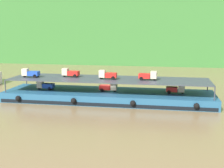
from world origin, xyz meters
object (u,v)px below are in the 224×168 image
mini_truck_upper_stern (30,73)px  mini_truck_upper_mid (70,73)px  mini_truck_upper_fore (107,75)px  mini_truck_lower_aft (109,87)px  mini_truck_lower_mid (176,89)px  mini_truck_upper_bow (148,76)px  mini_truck_lower_stern (45,85)px  cargo_barge (108,96)px

mini_truck_upper_stern → mini_truck_upper_mid: bearing=13.0°
mini_truck_upper_stern → mini_truck_upper_fore: 12.54m
mini_truck_lower_aft → mini_truck_lower_mid: (10.28, 0.30, 0.00)m
mini_truck_upper_mid → mini_truck_upper_fore: 6.42m
mini_truck_upper_fore → mini_truck_upper_bow: (6.23, 0.19, 0.00)m
mini_truck_upper_stern → mini_truck_upper_bow: 18.77m
mini_truck_upper_mid → mini_truck_lower_stern: bearing=-165.2°
mini_truck_upper_fore → mini_truck_lower_mid: bearing=3.4°
mini_truck_upper_stern → mini_truck_upper_mid: same height
mini_truck_lower_mid → mini_truck_upper_stern: bearing=-177.5°
mini_truck_upper_fore → mini_truck_upper_bow: bearing=1.7°
mini_truck_lower_mid → mini_truck_upper_fore: bearing=-176.6°
mini_truck_lower_aft → mini_truck_upper_mid: 6.79m
mini_truck_upper_mid → mini_truck_upper_bow: same height
cargo_barge → mini_truck_upper_mid: mini_truck_upper_mid is taller
mini_truck_lower_aft → mini_truck_upper_bow: (6.11, -0.13, 2.00)m
cargo_barge → mini_truck_upper_bow: (6.17, -0.07, 3.44)m
cargo_barge → mini_truck_upper_fore: (-0.06, -0.25, 3.44)m
mini_truck_upper_mid → mini_truck_upper_fore: (6.33, -1.07, 0.00)m
mini_truck_upper_bow → mini_truck_upper_stern: bearing=-178.3°
mini_truck_upper_bow → cargo_barge: bearing=179.4°
mini_truck_lower_stern → mini_truck_upper_stern: mini_truck_upper_stern is taller
mini_truck_lower_stern → mini_truck_upper_bow: size_ratio=0.99×
mini_truck_lower_aft → mini_truck_upper_mid: size_ratio=0.99×
mini_truck_upper_stern → mini_truck_upper_bow: (18.77, 0.55, 0.00)m
mini_truck_lower_stern → mini_truck_upper_mid: 4.52m
mini_truck_lower_stern → mini_truck_upper_mid: bearing=14.8°
mini_truck_lower_stern → mini_truck_upper_stern: size_ratio=0.99×
mini_truck_lower_mid → mini_truck_upper_stern: size_ratio=1.00×
mini_truck_upper_stern → mini_truck_upper_bow: size_ratio=0.99×
mini_truck_lower_aft → mini_truck_upper_mid: mini_truck_upper_mid is taller
mini_truck_lower_mid → mini_truck_upper_mid: mini_truck_upper_mid is taller
cargo_barge → mini_truck_upper_bow: bearing=-0.6°
cargo_barge → mini_truck_lower_aft: size_ratio=11.75×
mini_truck_lower_aft → mini_truck_upper_stern: size_ratio=1.00×
cargo_barge → mini_truck_upper_bow: size_ratio=11.67×
mini_truck_lower_stern → mini_truck_upper_bow: mini_truck_upper_bow is taller
mini_truck_lower_stern → mini_truck_upper_mid: mini_truck_upper_mid is taller
mini_truck_lower_stern → mini_truck_upper_bow: bearing=0.5°
mini_truck_lower_mid → mini_truck_upper_stern: (-22.94, -0.98, 2.00)m
mini_truck_lower_mid → cargo_barge: bearing=-178.0°
mini_truck_upper_bow → mini_truck_upper_mid: bearing=176.0°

